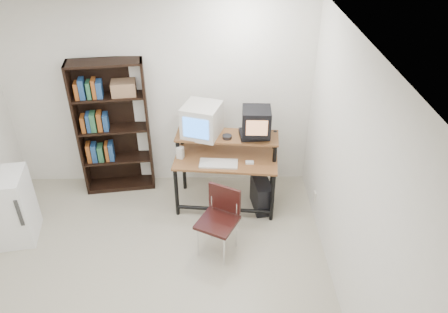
{
  "coord_description": "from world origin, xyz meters",
  "views": [
    {
      "loc": [
        0.75,
        -3.21,
        3.74
      ],
      "look_at": [
        0.83,
        1.1,
        0.94
      ],
      "focal_mm": 35.0,
      "sensor_mm": 36.0,
      "label": 1
    }
  ],
  "objects_px": {
    "computer_desk": "(226,159)",
    "crt_tv": "(256,121)",
    "mini_fridge": "(7,208)",
    "pc_tower": "(261,194)",
    "bookshelf": "(113,126)",
    "crt_monitor": "(202,120)",
    "school_chair": "(220,214)"
  },
  "relations": [
    {
      "from": "crt_monitor",
      "to": "school_chair",
      "type": "distance_m",
      "value": 1.22
    },
    {
      "from": "crt_monitor",
      "to": "mini_fridge",
      "type": "distance_m",
      "value": 2.52
    },
    {
      "from": "pc_tower",
      "to": "crt_tv",
      "type": "bearing_deg",
      "value": 111.39
    },
    {
      "from": "crt_tv",
      "to": "crt_monitor",
      "type": "bearing_deg",
      "value": 173.63
    },
    {
      "from": "computer_desk",
      "to": "bookshelf",
      "type": "height_order",
      "value": "bookshelf"
    },
    {
      "from": "bookshelf",
      "to": "computer_desk",
      "type": "bearing_deg",
      "value": -23.76
    },
    {
      "from": "crt_tv",
      "to": "school_chair",
      "type": "xyz_separation_m",
      "value": [
        -0.46,
        -0.9,
        -0.71
      ]
    },
    {
      "from": "crt_monitor",
      "to": "crt_tv",
      "type": "bearing_deg",
      "value": 9.37
    },
    {
      "from": "school_chair",
      "to": "mini_fridge",
      "type": "relative_size",
      "value": 0.91
    },
    {
      "from": "mini_fridge",
      "to": "crt_tv",
      "type": "bearing_deg",
      "value": 3.55
    },
    {
      "from": "pc_tower",
      "to": "school_chair",
      "type": "xyz_separation_m",
      "value": [
        -0.55,
        -0.74,
        0.29
      ]
    },
    {
      "from": "pc_tower",
      "to": "crt_monitor",
      "type": "bearing_deg",
      "value": 152.48
    },
    {
      "from": "crt_monitor",
      "to": "school_chair",
      "type": "relative_size",
      "value": 0.67
    },
    {
      "from": "pc_tower",
      "to": "bookshelf",
      "type": "distance_m",
      "value": 2.15
    },
    {
      "from": "crt_tv",
      "to": "bookshelf",
      "type": "distance_m",
      "value": 1.91
    },
    {
      "from": "computer_desk",
      "to": "mini_fridge",
      "type": "height_order",
      "value": "computer_desk"
    },
    {
      "from": "pc_tower",
      "to": "bookshelf",
      "type": "xyz_separation_m",
      "value": [
        -1.94,
        0.55,
        0.74
      ]
    },
    {
      "from": "crt_monitor",
      "to": "bookshelf",
      "type": "bearing_deg",
      "value": -174.99
    },
    {
      "from": "pc_tower",
      "to": "bookshelf",
      "type": "bearing_deg",
      "value": 155.98
    },
    {
      "from": "crt_tv",
      "to": "mini_fridge",
      "type": "xyz_separation_m",
      "value": [
        -2.95,
        -0.66,
        -0.76
      ]
    },
    {
      "from": "pc_tower",
      "to": "school_chair",
      "type": "distance_m",
      "value": 0.96
    },
    {
      "from": "pc_tower",
      "to": "school_chair",
      "type": "height_order",
      "value": "school_chair"
    },
    {
      "from": "crt_tv",
      "to": "school_chair",
      "type": "bearing_deg",
      "value": -114.3
    },
    {
      "from": "computer_desk",
      "to": "crt_tv",
      "type": "bearing_deg",
      "value": 13.0
    },
    {
      "from": "crt_monitor",
      "to": "crt_tv",
      "type": "relative_size",
      "value": 1.52
    },
    {
      "from": "crt_monitor",
      "to": "school_chair",
      "type": "height_order",
      "value": "crt_monitor"
    },
    {
      "from": "crt_monitor",
      "to": "crt_tv",
      "type": "xyz_separation_m",
      "value": [
        0.67,
        -0.11,
        0.04
      ]
    },
    {
      "from": "computer_desk",
      "to": "bookshelf",
      "type": "xyz_separation_m",
      "value": [
        -1.48,
        0.43,
        0.25
      ]
    },
    {
      "from": "bookshelf",
      "to": "mini_fridge",
      "type": "bearing_deg",
      "value": -143.9
    },
    {
      "from": "crt_tv",
      "to": "computer_desk",
      "type": "bearing_deg",
      "value": -170.59
    },
    {
      "from": "crt_monitor",
      "to": "pc_tower",
      "type": "distance_m",
      "value": 1.25
    },
    {
      "from": "mini_fridge",
      "to": "pc_tower",
      "type": "bearing_deg",
      "value": 0.33
    }
  ]
}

